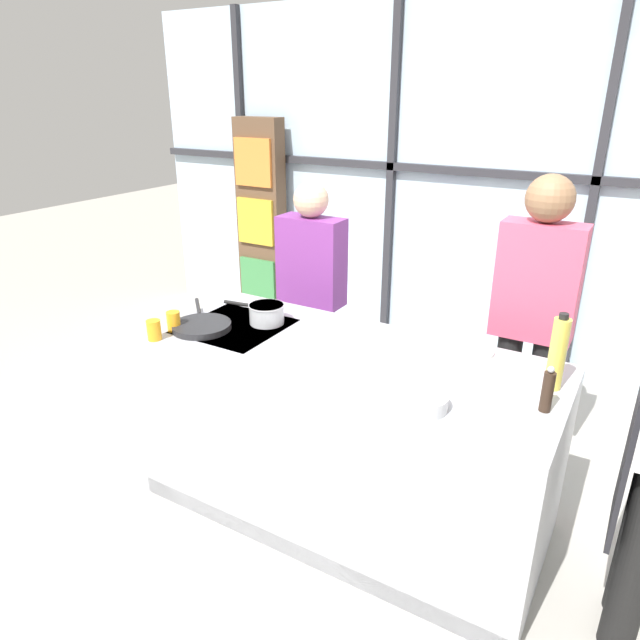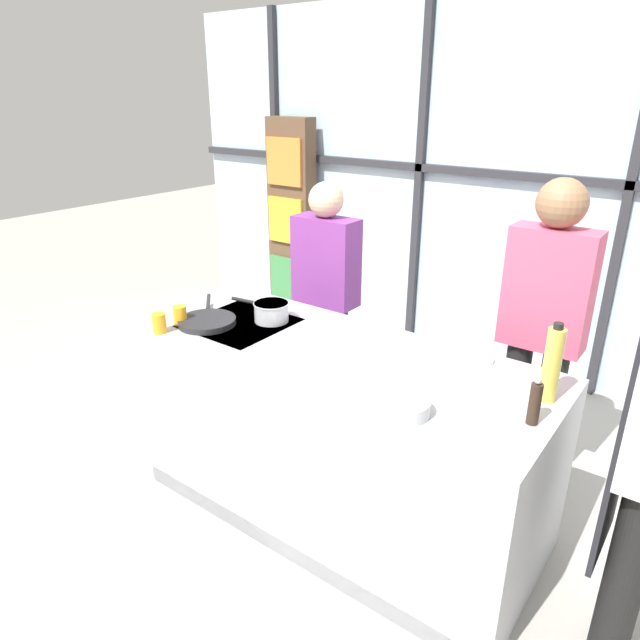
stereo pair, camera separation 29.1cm
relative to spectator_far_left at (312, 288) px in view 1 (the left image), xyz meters
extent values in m
plane|color=#ADA89E|center=(0.70, -0.82, -0.90)|extent=(18.00, 18.00, 0.00)
cube|color=silver|center=(0.70, 1.41, 0.50)|extent=(6.40, 0.04, 2.80)
cube|color=#2D2D33|center=(0.70, 1.36, 0.64)|extent=(6.40, 0.06, 0.06)
cube|color=#2D2D33|center=(-1.60, 1.36, 0.50)|extent=(0.06, 0.06, 2.80)
cube|color=#2D2D33|center=(-0.07, 1.36, 0.50)|extent=(0.06, 0.06, 2.80)
cube|color=#2D2D33|center=(1.47, 1.36, 0.50)|extent=(0.06, 0.06, 2.80)
cube|color=brown|center=(-1.31, 1.23, 0.05)|extent=(0.46, 0.16, 1.90)
cube|color=#3D8447|center=(-1.31, 1.14, -0.48)|extent=(0.39, 0.03, 0.42)
cube|color=gold|center=(-1.31, 1.14, 0.09)|extent=(0.39, 0.03, 0.42)
cube|color=orange|center=(-1.31, 1.14, 0.62)|extent=(0.39, 0.03, 0.42)
cube|color=#A8AAB2|center=(0.70, -0.82, -0.44)|extent=(2.05, 0.90, 0.93)
cube|color=black|center=(0.01, -0.82, 0.02)|extent=(0.52, 0.52, 0.01)
cube|color=black|center=(0.70, -1.26, -0.85)|extent=(2.01, 0.03, 0.10)
cylinder|color=#38383D|center=(-0.11, -0.95, 0.02)|extent=(0.13, 0.13, 0.01)
cylinder|color=#38383D|center=(0.14, -0.95, 0.02)|extent=(0.13, 0.13, 0.01)
cylinder|color=#38383D|center=(-0.11, -0.70, 0.02)|extent=(0.13, 0.13, 0.01)
cylinder|color=#38383D|center=(0.14, -0.70, 0.02)|extent=(0.13, 0.13, 0.01)
cylinder|color=black|center=(2.06, -0.97, -0.45)|extent=(0.14, 0.14, 0.90)
cylinder|color=black|center=(2.06, -0.78, -0.45)|extent=(0.14, 0.14, 0.90)
cube|color=black|center=(1.95, -0.87, 0.08)|extent=(0.02, 0.37, 0.98)
cylinder|color=black|center=(0.10, 0.00, -0.50)|extent=(0.14, 0.14, 0.80)
cylinder|color=black|center=(-0.10, 0.00, -0.50)|extent=(0.14, 0.14, 0.80)
cube|color=#7A3384|center=(0.00, 0.00, 0.18)|extent=(0.43, 0.20, 0.57)
sphere|color=#D8AD8C|center=(0.00, 0.00, 0.58)|extent=(0.22, 0.22, 0.22)
cylinder|color=black|center=(1.49, 0.00, -0.47)|extent=(0.13, 0.13, 0.87)
cylinder|color=black|center=(1.31, 0.00, -0.47)|extent=(0.13, 0.13, 0.87)
cube|color=#DB4C6B|center=(1.40, 0.00, 0.28)|extent=(0.42, 0.19, 0.63)
sphere|color=#8C6647|center=(1.40, 0.00, 0.72)|extent=(0.24, 0.24, 0.24)
cylinder|color=#232326|center=(-0.11, -0.95, 0.04)|extent=(0.31, 0.31, 0.03)
cylinder|color=#B26B2D|center=(-0.11, -0.95, 0.06)|extent=(0.25, 0.25, 0.01)
cylinder|color=#232326|center=(-0.31, -0.75, 0.05)|extent=(0.20, 0.19, 0.02)
cylinder|color=silver|center=(0.14, -0.70, 0.08)|extent=(0.19, 0.19, 0.11)
cylinder|color=silver|center=(0.14, -0.70, 0.13)|extent=(0.20, 0.20, 0.01)
cylinder|color=black|center=(-0.04, -0.72, 0.11)|extent=(0.17, 0.04, 0.02)
cylinder|color=white|center=(1.21, -0.49, 0.03)|extent=(0.23, 0.23, 0.01)
cylinder|color=silver|center=(1.21, -1.11, 0.06)|extent=(0.20, 0.20, 0.06)
cylinder|color=#4C4C51|center=(1.21, -1.11, 0.08)|extent=(0.17, 0.17, 0.01)
cylinder|color=#E0CC4C|center=(1.63, -0.66, 0.19)|extent=(0.07, 0.07, 0.32)
cylinder|color=black|center=(1.63, -0.66, 0.36)|extent=(0.04, 0.04, 0.02)
cylinder|color=#332319|center=(1.64, -0.88, 0.11)|extent=(0.05, 0.05, 0.17)
sphere|color=#B2B2B7|center=(1.64, -0.88, 0.21)|extent=(0.03, 0.03, 0.03)
cylinder|color=orange|center=(-0.23, -1.17, 0.08)|extent=(0.07, 0.07, 0.11)
cylinder|color=orange|center=(-0.23, -1.03, 0.08)|extent=(0.07, 0.07, 0.11)
camera|label=1|loc=(1.88, -3.04, 1.22)|focal=32.00mm
camera|label=2|loc=(2.12, -2.88, 1.22)|focal=32.00mm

